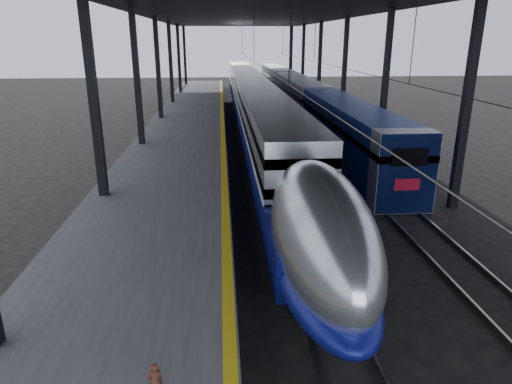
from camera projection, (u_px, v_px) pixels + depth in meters
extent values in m
plane|color=black|center=(248.00, 266.00, 15.34)|extent=(160.00, 160.00, 0.00)
cube|color=#4C4C4F|center=(185.00, 135.00, 33.83)|extent=(6.00, 80.00, 1.00)
cube|color=yellow|center=(223.00, 128.00, 33.87)|extent=(0.30, 80.00, 0.01)
cube|color=slate|center=(249.00, 139.00, 34.30)|extent=(0.08, 80.00, 0.16)
cube|color=slate|center=(268.00, 139.00, 34.41)|extent=(0.08, 80.00, 0.16)
cube|color=slate|center=(315.00, 138.00, 34.66)|extent=(0.08, 80.00, 0.16)
cube|color=slate|center=(333.00, 138.00, 34.77)|extent=(0.08, 80.00, 0.16)
cube|color=black|center=(95.00, 112.00, 18.21)|extent=(0.35, 0.35, 9.00)
cube|color=black|center=(466.00, 108.00, 19.32)|extent=(0.35, 0.35, 9.00)
cube|color=black|center=(138.00, 87.00, 27.66)|extent=(0.35, 0.35, 9.00)
cube|color=black|center=(385.00, 85.00, 28.77)|extent=(0.35, 0.35, 9.00)
cube|color=black|center=(158.00, 75.00, 37.11)|extent=(0.35, 0.35, 9.00)
cube|color=black|center=(344.00, 74.00, 38.21)|extent=(0.35, 0.35, 9.00)
cube|color=black|center=(171.00, 67.00, 46.56)|extent=(0.35, 0.35, 9.00)
cube|color=black|center=(319.00, 67.00, 47.66)|extent=(0.35, 0.35, 9.00)
cube|color=black|center=(179.00, 62.00, 56.01)|extent=(0.35, 0.35, 9.00)
cube|color=black|center=(303.00, 62.00, 57.11)|extent=(0.35, 0.35, 9.00)
cube|color=black|center=(185.00, 59.00, 65.46)|extent=(0.35, 0.35, 9.00)
cube|color=black|center=(291.00, 59.00, 66.56)|extent=(0.35, 0.35, 9.00)
cube|color=black|center=(257.00, 8.00, 31.42)|extent=(18.00, 75.00, 0.45)
cylinder|color=slate|center=(259.00, 65.00, 32.63)|extent=(0.03, 74.00, 0.03)
cylinder|color=slate|center=(328.00, 64.00, 32.98)|extent=(0.03, 74.00, 0.03)
cube|color=silver|center=(250.00, 96.00, 42.87)|extent=(2.68, 57.00, 3.70)
cube|color=navy|center=(251.00, 111.00, 41.82)|extent=(2.75, 62.00, 1.43)
cube|color=silver|center=(250.00, 101.00, 43.00)|extent=(2.77, 57.00, 0.09)
cube|color=black|center=(250.00, 85.00, 42.53)|extent=(2.72, 57.00, 0.39)
cube|color=black|center=(250.00, 96.00, 42.87)|extent=(2.72, 57.00, 0.39)
ellipsoid|color=silver|center=(320.00, 232.00, 13.14)|extent=(2.68, 8.40, 3.70)
ellipsoid|color=navy|center=(318.00, 265.00, 13.48)|extent=(2.75, 8.40, 1.57)
ellipsoid|color=black|center=(345.00, 247.00, 10.45)|extent=(1.39, 2.20, 0.83)
cube|color=black|center=(317.00, 286.00, 13.71)|extent=(2.03, 2.60, 0.40)
cube|color=black|center=(258.00, 137.00, 34.50)|extent=(2.03, 2.60, 0.40)
cube|color=navy|center=(350.00, 133.00, 27.65)|extent=(2.57, 18.00, 3.49)
cube|color=gray|center=(402.00, 171.00, 19.71)|extent=(2.62, 1.20, 3.54)
cube|color=black|center=(410.00, 157.00, 18.88)|extent=(1.56, 0.06, 0.78)
cube|color=#A30C21|center=(407.00, 184.00, 19.26)|extent=(1.10, 0.06, 0.51)
cube|color=gray|center=(299.00, 96.00, 45.61)|extent=(2.57, 18.00, 3.49)
cube|color=gray|center=(276.00, 80.00, 63.56)|extent=(2.57, 18.00, 3.49)
cube|color=black|center=(381.00, 190.00, 22.51)|extent=(2.02, 2.40, 0.36)
cube|color=black|center=(303.00, 117.00, 43.30)|extent=(2.02, 2.40, 0.36)
imported|color=#4A2518|center=(155.00, 382.00, 8.22)|extent=(0.34, 0.29, 0.79)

